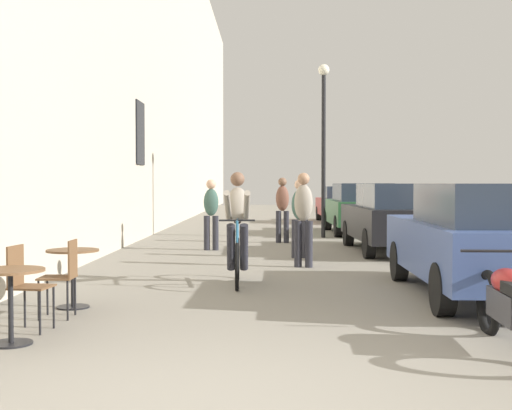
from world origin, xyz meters
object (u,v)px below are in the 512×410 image
cyclist_on_bicycle (237,231)px  cafe_table_mid (73,266)px  pedestrian_far (211,210)px  parked_car_second (395,217)px  parked_motorcycle (512,306)px  pedestrian_furthest (282,206)px  cafe_chair_mid_toward_street (64,273)px  pedestrian_mid (300,214)px  street_lamp (324,128)px  parked_car_third (360,208)px  cafe_chair_near_toward_street (25,281)px  cafe_table_near (11,290)px  parked_car_nearest (481,239)px  pedestrian_near (303,214)px  parked_car_fourth (341,204)px

cyclist_on_bicycle → cafe_table_mid: bearing=-133.0°
pedestrian_far → parked_car_second: size_ratio=0.37×
cyclist_on_bicycle → pedestrian_far: 5.21m
parked_motorcycle → pedestrian_furthest: bearing=99.4°
pedestrian_furthest → parked_car_second: bearing=-43.3°
pedestrian_furthest → cafe_chair_mid_toward_street: bearing=-105.5°
cafe_table_mid → pedestrian_mid: bearing=61.5°
street_lamp → parked_car_third: street_lamp is taller
parked_car_second → parked_motorcycle: (-0.61, -8.90, -0.39)m
cafe_chair_near_toward_street → cyclist_on_bicycle: size_ratio=0.51×
cafe_table_near → street_lamp: (4.03, 12.81, 2.59)m
pedestrian_mid → parked_car_second: 2.50m
pedestrian_far → cafe_chair_near_toward_street: bearing=-98.1°
parked_car_second → parked_motorcycle: 8.93m
cafe_chair_mid_toward_street → street_lamp: size_ratio=0.18×
cafe_chair_near_toward_street → pedestrian_mid: bearing=65.4°
cyclist_on_bicycle → parked_motorcycle: cyclist_on_bicycle is taller
street_lamp → parked_car_second: (1.26, -4.05, -2.31)m
pedestrian_mid → pedestrian_furthest: size_ratio=0.96×
parked_car_nearest → parked_car_second: 6.03m
pedestrian_mid → parked_car_third: (2.16, 6.77, -0.11)m
cafe_table_near → pedestrian_far: size_ratio=0.44×
pedestrian_near → cafe_chair_near_toward_street: bearing=-120.5°
street_lamp → parked_car_third: bearing=50.5°
pedestrian_mid → parked_car_fourth: 13.08m
cafe_table_near → pedestrian_mid: 8.16m
cafe_table_near → parked_car_second: parked_car_second is taller
cafe_table_near → cyclist_on_bicycle: cyclist_on_bicycle is taller
parked_car_third → parked_motorcycle: parked_car_third is taller
cafe_chair_mid_toward_street → parked_car_third: bearing=68.4°
cafe_table_near → parked_car_fourth: (5.36, 20.42, 0.22)m
pedestrian_furthest → parked_car_fourth: (2.53, 9.34, -0.21)m
parked_car_nearest → pedestrian_furthest: bearing=106.5°
cafe_table_mid → pedestrian_mid: pedestrian_mid is taller
cafe_table_mid → parked_car_nearest: size_ratio=0.17×
cyclist_on_bicycle → pedestrian_far: bearing=99.2°
cafe_table_near → parked_car_fourth: 21.11m
cafe_table_near → pedestrian_mid: size_ratio=0.44×
parked_car_nearest → pedestrian_mid: bearing=114.5°
cafe_table_near → cafe_chair_mid_toward_street: cafe_chair_mid_toward_street is taller
parked_car_nearest → parked_car_fourth: 17.69m
cafe_chair_mid_toward_street → parked_car_fourth: bearing=74.7°
cafe_chair_near_toward_street → cyclist_on_bicycle: cyclist_on_bicycle is taller
parked_motorcycle → parked_car_second: bearing=86.1°
pedestrian_furthest → parked_car_second: 3.39m
pedestrian_near → parked_car_fourth: (2.26, 14.44, -0.24)m
cafe_table_mid → parked_motorcycle: bearing=-23.8°
parked_car_nearest → parked_motorcycle: parked_car_nearest is taller
cafe_table_mid → parked_car_second: size_ratio=0.17×
cafe_table_mid → pedestrian_mid: (3.06, 5.64, 0.39)m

